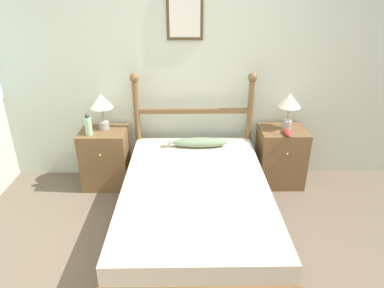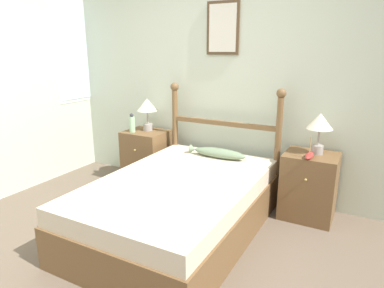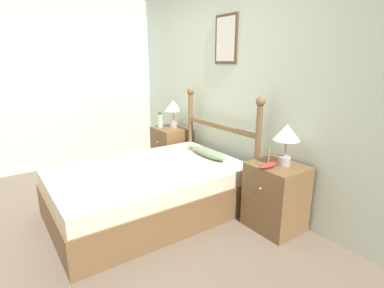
{
  "view_description": "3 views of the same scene",
  "coord_description": "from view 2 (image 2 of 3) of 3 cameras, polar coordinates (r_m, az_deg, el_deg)",
  "views": [
    {
      "loc": [
        -0.05,
        -1.98,
        2.08
      ],
      "look_at": [
        -0.0,
        0.91,
        0.74
      ],
      "focal_mm": 32.0,
      "sensor_mm": 36.0,
      "label": 1
    },
    {
      "loc": [
        1.49,
        -1.86,
        1.65
      ],
      "look_at": [
        -0.06,
        0.99,
        0.73
      ],
      "focal_mm": 32.0,
      "sensor_mm": 36.0,
      "label": 2
    },
    {
      "loc": [
        2.72,
        -0.75,
        1.62
      ],
      "look_at": [
        0.11,
        1.08,
        0.72
      ],
      "focal_mm": 28.0,
      "sensor_mm": 36.0,
      "label": 3
    }
  ],
  "objects": [
    {
      "name": "ground_plane",
      "position": [
        2.9,
        -8.82,
        -19.11
      ],
      "size": [
        16.0,
        16.0,
        0.0
      ],
      "primitive_type": "plane",
      "color": "brown"
    },
    {
      "name": "wall_back",
      "position": [
        3.9,
        6.08,
        10.26
      ],
      "size": [
        6.4,
        0.08,
        2.55
      ],
      "color": "beige",
      "rests_on": "ground_plane"
    },
    {
      "name": "bed",
      "position": [
        3.17,
        -2.23,
        -10.29
      ],
      "size": [
        1.31,
        2.01,
        0.51
      ],
      "color": "brown",
      "rests_on": "ground_plane"
    },
    {
      "name": "headboard",
      "position": [
        3.83,
        5.14,
        1.67
      ],
      "size": [
        1.34,
        0.1,
        1.26
      ],
      "color": "brown",
      "rests_on": "ground_plane"
    },
    {
      "name": "nightstand_left",
      "position": [
        4.33,
        -7.58,
        -2.11
      ],
      "size": [
        0.5,
        0.46,
        0.66
      ],
      "color": "brown",
      "rests_on": "ground_plane"
    },
    {
      "name": "nightstand_right",
      "position": [
        3.6,
        18.9,
        -6.62
      ],
      "size": [
        0.5,
        0.46,
        0.66
      ],
      "color": "brown",
      "rests_on": "ground_plane"
    },
    {
      "name": "table_lamp_left",
      "position": [
        4.21,
        -7.48,
        6.11
      ],
      "size": [
        0.25,
        0.25,
        0.4
      ],
      "color": "gray",
      "rests_on": "nightstand_left"
    },
    {
      "name": "table_lamp_right",
      "position": [
        3.45,
        20.53,
        3.1
      ],
      "size": [
        0.25,
        0.25,
        0.4
      ],
      "color": "gray",
      "rests_on": "nightstand_right"
    },
    {
      "name": "bottle",
      "position": [
        4.2,
        -9.96,
        3.38
      ],
      "size": [
        0.07,
        0.07,
        0.23
      ],
      "color": "#99C699",
      "rests_on": "nightstand_left"
    },
    {
      "name": "model_boat",
      "position": [
        3.35,
        18.97,
        -1.8
      ],
      "size": [
        0.07,
        0.22,
        0.21
      ],
      "color": "maroon",
      "rests_on": "nightstand_right"
    },
    {
      "name": "fish_pillow",
      "position": [
        3.66,
        4.35,
        -1.49
      ],
      "size": [
        0.65,
        0.15,
        0.1
      ],
      "color": "gray",
      "rests_on": "bed"
    }
  ]
}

